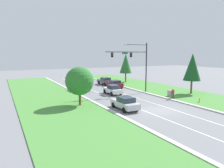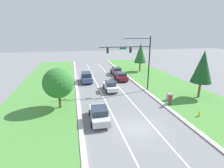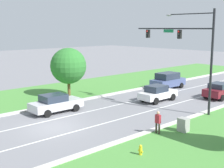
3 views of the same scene
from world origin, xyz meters
The scene contains 14 objects.
ground_plane centered at (0.00, 0.00, 0.00)m, with size 160.00×160.00×0.00m, color slate.
curb_strip_right centered at (5.65, 0.00, 0.07)m, with size 0.50×90.00×0.15m.
curb_strip_left centered at (-5.65, 0.00, 0.07)m, with size 0.50×90.00×0.15m.
lane_stripe_inner_left centered at (-1.80, 0.00, 0.00)m, with size 0.14×81.00×0.01m.
lane_stripe_inner_right centered at (1.80, 0.00, 0.00)m, with size 0.14×81.00×0.01m.
traffic_signal_mast centered at (3.97, 11.56, 5.91)m, with size 8.29×0.41×8.94m.
silver_sedan centered at (-3.56, 2.55, 0.83)m, with size 2.13×4.72×1.65m.
white_sedan centered at (-0.15, 12.53, 0.84)m, with size 1.97×4.40×1.67m.
slate_blue_suv centered at (-3.61, 18.81, 1.01)m, with size 2.24×4.67×1.98m.
burgundy_sedan centered at (3.45, 18.59, 0.84)m, with size 2.10×4.33×1.64m.
utility_cabinet centered at (7.27, 6.26, 0.53)m, with size 0.70×0.60×1.07m.
pedestrian centered at (6.30, 4.57, 0.94)m, with size 0.40×0.23×1.69m.
fire_hydrant centered at (7.99, 0.89, 0.34)m, with size 0.34×0.20×0.70m.
oak_near_left_tree centered at (-8.00, 7.11, 3.38)m, with size 3.86×3.86×5.32m.
Camera 3 is at (19.45, -12.03, 7.39)m, focal length 50.00 mm.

